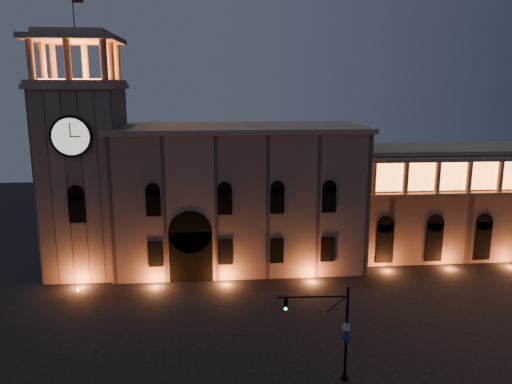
% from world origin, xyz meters
% --- Properties ---
extents(ground, '(160.00, 160.00, 0.00)m').
position_xyz_m(ground, '(0.00, 0.00, 0.00)').
color(ground, black).
rests_on(ground, ground).
extents(government_building, '(30.80, 12.80, 17.60)m').
position_xyz_m(government_building, '(-2.08, 21.93, 8.77)').
color(government_building, '#866857').
rests_on(government_building, ground).
extents(clock_tower, '(9.80, 9.80, 32.40)m').
position_xyz_m(clock_tower, '(-20.50, 20.98, 12.50)').
color(clock_tower, '#866857').
rests_on(clock_tower, ground).
extents(colonnade_wing, '(40.60, 11.50, 14.50)m').
position_xyz_m(colonnade_wing, '(32.00, 23.92, 7.33)').
color(colonnade_wing, '#806252').
rests_on(colonnade_wing, ground).
extents(traffic_light, '(5.63, 0.67, 7.72)m').
position_xyz_m(traffic_light, '(3.75, -4.87, 4.05)').
color(traffic_light, black).
rests_on(traffic_light, ground).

